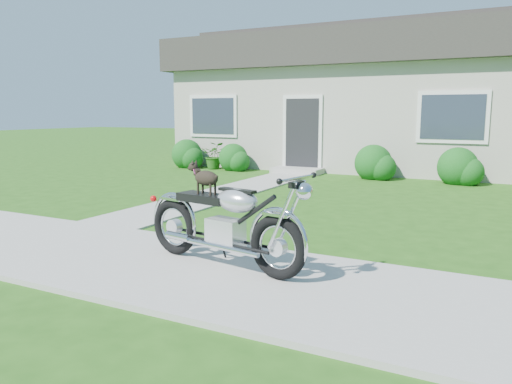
# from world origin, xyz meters

# --- Properties ---
(ground) EXTENTS (80.00, 80.00, 0.00)m
(ground) POSITION_xyz_m (0.00, 0.00, 0.00)
(ground) COLOR #235114
(ground) RESTS_ON ground
(sidewalk) EXTENTS (24.00, 2.20, 0.04)m
(sidewalk) POSITION_xyz_m (0.00, 0.00, 0.02)
(sidewalk) COLOR #9E9B93
(sidewalk) RESTS_ON ground
(walkway) EXTENTS (1.20, 8.00, 0.03)m
(walkway) POSITION_xyz_m (-1.50, 5.00, 0.01)
(walkway) COLOR #9E9B93
(walkway) RESTS_ON ground
(house) EXTENTS (12.60, 7.03, 4.50)m
(house) POSITION_xyz_m (-0.00, 11.99, 2.16)
(house) COLOR #B5AFA4
(house) RESTS_ON ground
(shrub_row) EXTENTS (11.21, 1.15, 1.15)m
(shrub_row) POSITION_xyz_m (0.78, 8.50, 0.43)
(shrub_row) COLOR #165318
(shrub_row) RESTS_ON ground
(potted_plant_left) EXTENTS (0.93, 0.87, 0.83)m
(potted_plant_left) POSITION_xyz_m (-4.20, 8.55, 0.41)
(potted_plant_left) COLOR #235917
(potted_plant_left) RESTS_ON ground
(potted_plant_right) EXTENTS (0.47, 0.47, 0.83)m
(potted_plant_right) POSITION_xyz_m (0.56, 8.55, 0.41)
(potted_plant_right) COLOR #396C1D
(potted_plant_right) RESTS_ON ground
(motorcycle_with_dog) EXTENTS (2.21, 0.71, 1.12)m
(motorcycle_with_dog) POSITION_xyz_m (1.18, 0.18, 0.54)
(motorcycle_with_dog) COLOR black
(motorcycle_with_dog) RESTS_ON sidewalk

